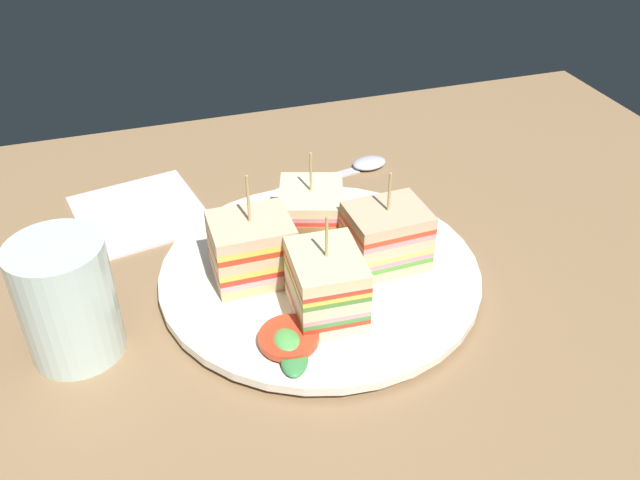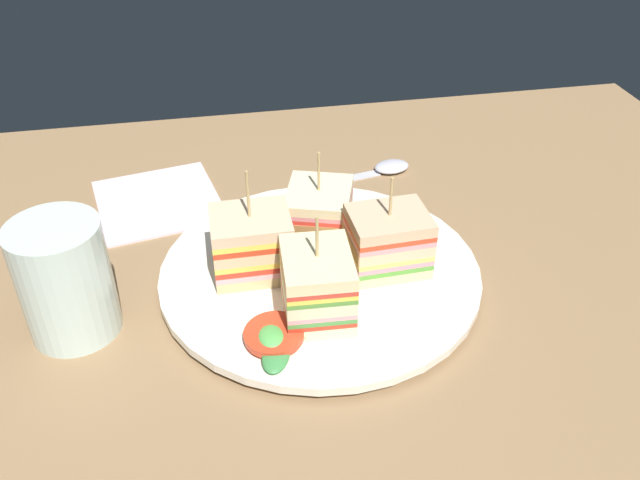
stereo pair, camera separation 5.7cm
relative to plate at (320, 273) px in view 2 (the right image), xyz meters
The scene contains 11 objects.
ground_plane 1.75cm from the plate, ahead, with size 100.15×72.16×1.80cm, color #8F6E4A.
plate is the anchor object (origin of this frame).
sandwich_wedge_0 6.69cm from the plate, ahead, with size 6.73×5.63×9.90cm.
sandwich_wedge_1 6.69cm from the plate, 76.85° to the left, with size 5.70×7.00×9.22cm.
sandwich_wedge_2 6.63cm from the plate, behind, with size 6.93×5.68×8.98cm.
sandwich_wedge_3 6.40cm from the plate, 99.77° to the right, with size 7.56×8.15×8.28cm.
chip_pile 2.09cm from the plate, 164.70° to the left, with size 5.85×5.78×2.45cm.
salad_garnish 9.92cm from the plate, 59.91° to the left, with size 6.08×6.78×1.52cm.
spoon 20.37cm from the plate, 120.42° to the right, with size 13.74×4.60×1.00cm.
napkin 21.35cm from the plate, 48.43° to the right, with size 12.13×12.88×0.50cm, color silver.
drinking_glass 20.92cm from the plate, ahead, with size 7.14×7.14×9.90cm.
Camera 2 is at (8.80, 45.64, 37.60)cm, focal length 37.68 mm.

